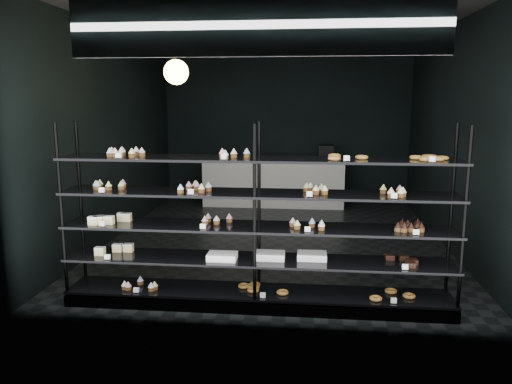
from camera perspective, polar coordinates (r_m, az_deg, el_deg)
room at (r=7.40m, az=2.37°, el=6.46°), size 5.01×6.01×3.20m
display_shelf at (r=5.17m, az=-0.25°, el=-6.39°), size 4.00×0.50×1.91m
signage at (r=4.50m, az=-0.00°, el=18.37°), size 3.30×0.05×0.50m
pendant_lamp at (r=6.19m, az=-9.12°, el=13.39°), size 0.29×0.29×0.88m
service_counter at (r=10.02m, az=2.09°, el=1.27°), size 2.90×0.65×1.23m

